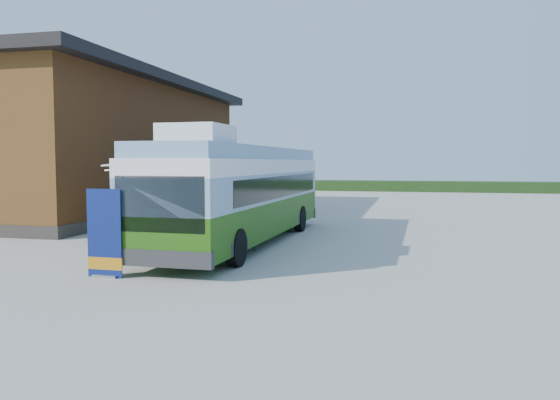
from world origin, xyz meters
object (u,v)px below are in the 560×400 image
(picnic_table, at_px, (227,232))
(person_b, at_px, (207,212))
(banner, at_px, (104,242))
(person_a, at_px, (266,203))
(bus, at_px, (243,191))
(slurry_tanker, at_px, (230,184))

(picnic_table, relative_size, person_b, 1.19)
(banner, distance_m, person_a, 15.07)
(bus, distance_m, slurry_tanker, 18.05)
(bus, bearing_deg, slurry_tanker, 111.43)
(picnic_table, relative_size, slurry_tanker, 0.28)
(bus, xyz_separation_m, person_a, (-1.46, 8.71, -1.10))
(person_b, height_order, slurry_tanker, slurry_tanker)
(bus, xyz_separation_m, slurry_tanker, (-6.20, 16.94, -0.46))
(bus, distance_m, banner, 6.64)
(banner, bearing_deg, slurry_tanker, 102.40)
(person_a, xyz_separation_m, slurry_tanker, (-4.74, 8.23, 0.64))
(person_a, bearing_deg, bus, -122.58)
(bus, height_order, person_a, bus)
(bus, height_order, person_b, bus)
(person_a, bearing_deg, banner, -132.77)
(person_b, bearing_deg, person_a, -154.76)
(banner, bearing_deg, bus, 76.88)
(bus, xyz_separation_m, picnic_table, (0.01, -1.81, -1.26))
(bus, relative_size, person_b, 8.19)
(picnic_table, height_order, person_a, person_a)
(bus, xyz_separation_m, person_b, (-2.58, 3.09, -1.10))
(picnic_table, bearing_deg, person_a, 122.19)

